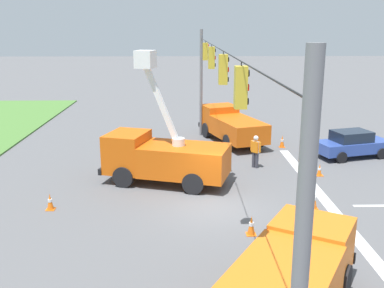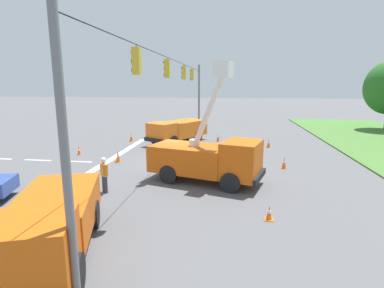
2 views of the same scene
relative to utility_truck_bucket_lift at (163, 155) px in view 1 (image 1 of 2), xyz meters
name	(u,v)px [view 1 (image 1 of 2)]	position (x,y,z in m)	size (l,w,h in m)	color
ground_plane	(214,207)	(-3.16, -2.24, -1.39)	(200.00, 200.00, 0.00)	#565659
lane_markings	(365,206)	(-3.16, -8.64, -1.39)	(17.60, 15.25, 0.01)	silver
signal_gantry	(216,99)	(-3.14, -2.25, 3.19)	(26.20, 0.33, 7.20)	slate
utility_truck_bucket_lift	(163,155)	(0.00, 0.00, 0.00)	(4.02, 6.43, 6.31)	#D6560F
utility_truck_support_near	(231,125)	(7.92, -4.12, -0.26)	(6.69, 4.16, 2.13)	#D6560F
utility_truck_support_far	(290,282)	(-10.79, -3.58, -0.22)	(6.44, 5.03, 2.00)	orange
sedan_blue	(352,144)	(4.20, -10.79, -0.61)	(2.85, 4.62, 1.56)	#2D4799
road_worker	(256,150)	(2.30, -4.85, -0.39)	(0.49, 0.50, 1.77)	#383842
traffic_cone_foreground_right	(314,199)	(-3.38, -6.38, -1.00)	(0.36, 0.36, 0.80)	orange
traffic_cone_mid_left	(50,202)	(-3.24, 4.56, -1.05)	(0.36, 0.36, 0.71)	orange
traffic_cone_mid_right	(251,225)	(-5.75, -3.41, -1.03)	(0.36, 0.36, 0.73)	orange
traffic_cone_near_bucket	(119,153)	(4.36, 2.75, -1.12)	(0.36, 0.36, 0.59)	orange
traffic_cone_lane_edge_b	(320,170)	(0.87, -7.91, -1.10)	(0.36, 0.36, 0.61)	orange
traffic_cone_far_left	(282,141)	(6.45, -7.22, -1.01)	(0.36, 0.36, 0.77)	orange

